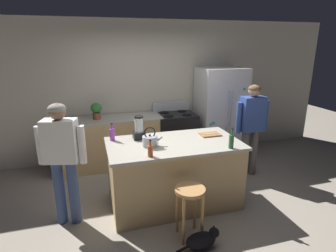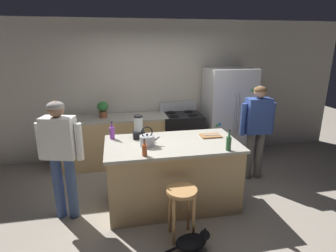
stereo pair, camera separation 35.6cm
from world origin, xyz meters
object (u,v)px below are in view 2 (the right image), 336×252
Objects in this scene: person_by_sink_right at (257,124)px; person_by_island_left at (61,150)px; potted_plant at (103,108)px; kitchen_island at (172,173)px; stove_range at (181,136)px; chef_knife at (212,135)px; blender_appliance at (139,128)px; bottle_cooking_sauce at (145,150)px; bottle_olive_oil at (229,143)px; cutting_board at (211,136)px; bottle_soda at (112,132)px; bar_stool at (182,200)px; tea_kettle at (147,140)px; refrigerator at (228,114)px; cat at (193,241)px.

person_by_island_left is at bearing -169.30° from person_by_sink_right.
kitchen_island is at bearing -57.84° from potted_plant.
stove_range reaches higher than chef_knife.
blender_appliance reaches higher than potted_plant.
stove_range is 5.19× the size of bottle_cooking_sauce.
bottle_olive_oil is (-0.90, -0.92, 0.07)m from person_by_sink_right.
blender_appliance reaches higher than chef_knife.
bottle_cooking_sauce is at bearing -145.81° from chef_knife.
kitchen_island is 6.14× the size of potted_plant.
person_by_island_left is at bearing -161.05° from blender_appliance.
blender_appliance is 1.12× the size of cutting_board.
person_by_sink_right is 2.36m from bottle_soda.
kitchen_island is 1.04m from bottle_soda.
potted_plant is 2.55m from bottle_olive_oil.
person_by_island_left is 1.08m from bottle_cooking_sauce.
potted_plant is (-1.48, 0.03, 0.63)m from stove_range.
bar_stool is at bearing -141.36° from person_by_sink_right.
bottle_soda is 0.93× the size of bottle_olive_oil.
blender_appliance is (-0.39, 1.05, 0.58)m from bar_stool.
blender_appliance reaches higher than tea_kettle.
blender_appliance is 1.06m from cutting_board.
chef_knife is at bearing -6.86° from bottle_soda.
person_by_sink_right is (1.04, -1.02, 0.49)m from stove_range.
person_by_island_left is at bearing -141.05° from stove_range.
bottle_soda is 1.45m from chef_knife.
tea_kettle reaches higher than cutting_board.
stove_range is 3.74× the size of potted_plant.
bottle_soda is (0.16, -1.23, -0.08)m from potted_plant.
refrigerator reaches higher than person_by_island_left.
bottle_cooking_sauce is at bearing -155.51° from person_by_sink_right.
bottle_olive_oil is (-0.80, -1.92, 0.14)m from refrigerator.
kitchen_island is 0.79m from cutting_board.
kitchen_island is 0.80m from bottle_cooking_sauce.
person_by_sink_right is 5.84× the size of tea_kettle.
bottle_soda is at bearing -137.64° from stove_range.
potted_plant is at bearing 157.46° from person_by_sink_right.
stove_range is 1.46m from chef_knife.
chef_knife is at bearing 0.00° from cutting_board.
tea_kettle is at bearing 111.95° from cat.
bottle_cooking_sauce is (1.03, -0.33, 0.05)m from person_by_island_left.
bar_stool is at bearing -66.85° from tea_kettle.
bar_stool is 2.57m from potted_plant.
blender_appliance is 1.08m from chef_knife.
chef_knife is at bearing 5.74° from person_by_island_left.
person_by_island_left is 2.13m from bottle_olive_oil.
kitchen_island is at bearing -159.72° from chef_knife.
blender_appliance is 0.68m from bottle_cooking_sauce.
person_by_sink_right is 2.16m from bottle_cooking_sauce.
tea_kettle reaches higher than bottle_cooking_sauce.
chef_knife reaches higher than cat.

